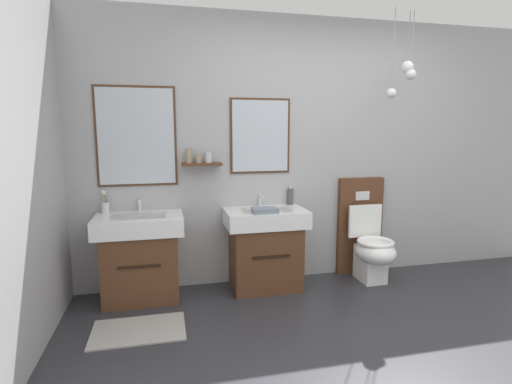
{
  "coord_description": "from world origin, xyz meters",
  "views": [
    {
      "loc": [
        -1.54,
        -1.91,
        1.48
      ],
      "look_at": [
        -0.75,
        1.45,
        0.94
      ],
      "focal_mm": 27.65,
      "sensor_mm": 36.0,
      "label": 1
    }
  ],
  "objects_px": {
    "vanity_sink_left": "(141,255)",
    "toothbrush_cup": "(105,207)",
    "soap_dispenser": "(290,196)",
    "folded_hand_towel": "(265,210)",
    "vanity_sink_right": "(265,246)",
    "toilet": "(367,242)"
  },
  "relations": [
    {
      "from": "vanity_sink_left",
      "to": "toothbrush_cup",
      "type": "xyz_separation_m",
      "value": [
        -0.29,
        0.16,
        0.41
      ]
    },
    {
      "from": "soap_dispenser",
      "to": "folded_hand_towel",
      "type": "height_order",
      "value": "soap_dispenser"
    },
    {
      "from": "vanity_sink_right",
      "to": "toothbrush_cup",
      "type": "bearing_deg",
      "value": 173.37
    },
    {
      "from": "toilet",
      "to": "folded_hand_towel",
      "type": "distance_m",
      "value": 1.18
    },
    {
      "from": "toilet",
      "to": "soap_dispenser",
      "type": "height_order",
      "value": "toilet"
    },
    {
      "from": "vanity_sink_left",
      "to": "folded_hand_towel",
      "type": "relative_size",
      "value": 3.43
    },
    {
      "from": "vanity_sink_right",
      "to": "toothbrush_cup",
      "type": "height_order",
      "value": "toothbrush_cup"
    },
    {
      "from": "vanity_sink_left",
      "to": "vanity_sink_right",
      "type": "height_order",
      "value": "same"
    },
    {
      "from": "toothbrush_cup",
      "to": "soap_dispenser",
      "type": "height_order",
      "value": "toothbrush_cup"
    },
    {
      "from": "toothbrush_cup",
      "to": "folded_hand_towel",
      "type": "bearing_deg",
      "value": -12.64
    },
    {
      "from": "vanity_sink_right",
      "to": "folded_hand_towel",
      "type": "bearing_deg",
      "value": -105.51
    },
    {
      "from": "toothbrush_cup",
      "to": "vanity_sink_left",
      "type": "bearing_deg",
      "value": -29.45
    },
    {
      "from": "vanity_sink_left",
      "to": "toilet",
      "type": "bearing_deg",
      "value": 0.11
    },
    {
      "from": "vanity_sink_right",
      "to": "soap_dispenser",
      "type": "xyz_separation_m",
      "value": [
        0.3,
        0.18,
        0.44
      ]
    },
    {
      "from": "vanity_sink_left",
      "to": "toilet",
      "type": "xyz_separation_m",
      "value": [
        2.19,
        0.0,
        -0.02
      ]
    },
    {
      "from": "toothbrush_cup",
      "to": "folded_hand_towel",
      "type": "relative_size",
      "value": 0.96
    },
    {
      "from": "toilet",
      "to": "toothbrush_cup",
      "type": "height_order",
      "value": "toilet"
    },
    {
      "from": "folded_hand_towel",
      "to": "vanity_sink_right",
      "type": "bearing_deg",
      "value": 74.49
    },
    {
      "from": "vanity_sink_left",
      "to": "soap_dispenser",
      "type": "relative_size",
      "value": 3.88
    },
    {
      "from": "toilet",
      "to": "soap_dispenser",
      "type": "bearing_deg",
      "value": 167.28
    },
    {
      "from": "vanity_sink_right",
      "to": "toothbrush_cup",
      "type": "xyz_separation_m",
      "value": [
        -1.42,
        0.16,
        0.41
      ]
    },
    {
      "from": "vanity_sink_right",
      "to": "toilet",
      "type": "relative_size",
      "value": 0.75
    }
  ]
}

